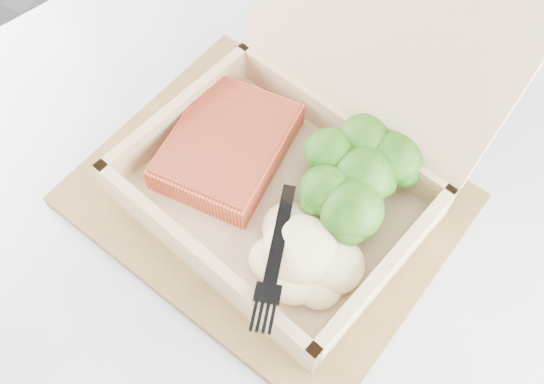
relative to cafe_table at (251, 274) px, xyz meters
The scene contains 9 objects.
floor 0.61m from the cafe_table, 95.00° to the left, with size 4.00×4.00×0.00m, color #98999E.
cafe_table is the anchor object (origin of this frame).
serving_tray 0.19m from the cafe_table, 25.22° to the left, with size 0.32×0.26×0.01m, color brown.
takeout_container 0.25m from the cafe_table, 51.89° to the left, with size 0.30×0.32×0.22m.
salmon_fillet 0.22m from the cafe_table, 139.67° to the left, with size 0.10×0.13×0.03m, color #D9502A.
broccoli_pile 0.25m from the cafe_table, 25.82° to the left, with size 0.12×0.12×0.04m, color #357A1B, non-canonical shape.
mashed_potatoes 0.23m from the cafe_table, 26.49° to the right, with size 0.10×0.09×0.04m, color beige.
plastic_fork 0.24m from the cafe_table, 20.84° to the right, with size 0.06×0.14×0.02m.
receipt 0.26m from the cafe_table, 66.60° to the left, with size 0.07×0.13×0.00m, color white.
Camera 1 is at (0.18, -0.56, 1.19)m, focal length 40.00 mm.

